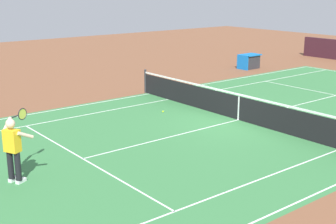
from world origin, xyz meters
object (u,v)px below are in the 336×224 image
equipment_cart_tarped (249,61)px  tennis_net (239,107)px  tennis_player_near (13,147)px  tennis_ball (163,111)px

equipment_cart_tarped → tennis_net: bearing=40.0°
tennis_net → tennis_player_near: bearing=2.7°
tennis_player_near → equipment_cart_tarped: size_ratio=1.36×
tennis_ball → equipment_cart_tarped: 11.19m
tennis_player_near → tennis_ball: (-6.98, -2.97, -0.90)m
tennis_net → equipment_cart_tarped: 11.28m
tennis_player_near → tennis_ball: size_ratio=25.71×
tennis_net → equipment_cart_tarped: tennis_net is taller
tennis_player_near → equipment_cart_tarped: tennis_player_near is taller
tennis_net → tennis_ball: size_ratio=177.27×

